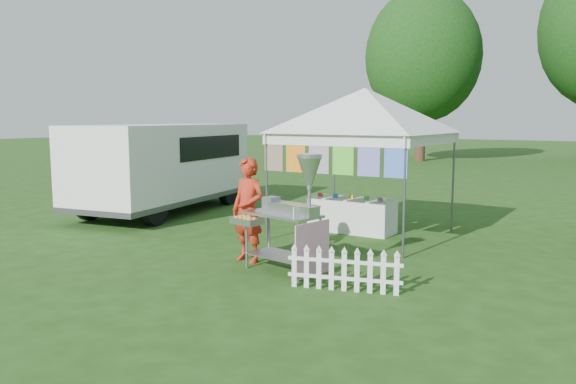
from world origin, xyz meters
The scene contains 8 objects.
ground centered at (0.00, 0.00, 0.00)m, with size 120.00×120.00×0.00m, color #224112.
canopy_main centered at (0.00, 3.49, 2.99)m, with size 4.24×4.24×3.45m.
tree_left centered at (-6.00, 24.00, 5.83)m, with size 6.40×6.40×9.53m.
donut_cart centered at (0.32, 0.23, 1.10)m, with size 1.47×0.91×1.87m.
vendor centered at (-0.70, 0.49, 0.87)m, with size 0.64×0.42×1.75m, color red.
cargo_van centered at (-5.61, 3.58, 1.20)m, with size 3.01×5.66×2.23m.
picket_fence centered at (1.40, -0.12, 0.29)m, with size 1.56×0.47×0.56m.
display_table centered at (-0.35, 3.69, 0.36)m, with size 1.80×0.70×0.71m, color white.
Camera 1 is at (4.81, -6.92, 2.38)m, focal length 35.00 mm.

